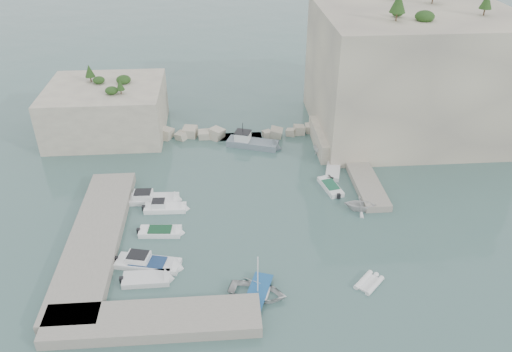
{
  "coord_description": "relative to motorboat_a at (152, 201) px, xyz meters",
  "views": [
    {
      "loc": [
        -3.62,
        -42.25,
        32.47
      ],
      "look_at": [
        0.0,
        6.0,
        3.0
      ],
      "focal_mm": 35.0,
      "sensor_mm": 36.0,
      "label": 1
    }
  ],
  "objects": [
    {
      "name": "rowboat_mast",
      "position": [
        11.05,
        -15.95,
        2.65
      ],
      "size": [
        0.1,
        0.1,
        4.2
      ],
      "primitive_type": "cylinder",
      "color": "white",
      "rests_on": "rowboat"
    },
    {
      "name": "inflatable_dinghy",
      "position": [
        21.39,
        -15.28,
        0.0
      ],
      "size": [
        3.22,
        3.25,
        0.44
      ],
      "primitive_type": null,
      "rotation": [
        0.0,
        0.0,
        0.8
      ],
      "color": "white",
      "rests_on": "ground"
    },
    {
      "name": "vegetation",
      "position": [
        29.9,
        18.15,
        17.93
      ],
      "size": [
        53.48,
        13.88,
        13.4
      ],
      "color": "#1E4219",
      "rests_on": "ground"
    },
    {
      "name": "cliff_terrace",
      "position": [
        25.07,
        11.75,
        1.25
      ],
      "size": [
        8.0,
        10.0,
        2.5
      ],
      "primitive_type": "cube",
      "color": "beige",
      "rests_on": "ground"
    },
    {
      "name": "tender_east_b",
      "position": [
        21.14,
        1.09,
        0.0
      ],
      "size": [
        2.66,
        5.03,
        0.7
      ],
      "primitive_type": null,
      "rotation": [
        0.0,
        0.0,
        1.8
      ],
      "color": "white",
      "rests_on": "ground"
    },
    {
      "name": "outcrop_west",
      "position": [
        -7.93,
        18.75,
        3.5
      ],
      "size": [
        16.0,
        14.0,
        7.0
      ],
      "primitive_type": "cube",
      "color": "beige",
      "rests_on": "ground"
    },
    {
      "name": "motorboat_d",
      "position": [
        0.82,
        -11.2,
        0.0
      ],
      "size": [
        7.11,
        3.53,
        1.4
      ],
      "primitive_type": null,
      "rotation": [
        0.0,
        0.0,
        -0.23
      ],
      "color": "white",
      "rests_on": "ground"
    },
    {
      "name": "breakwater",
      "position": [
        11.07,
        15.75,
        0.7
      ],
      "size": [
        28.0,
        3.0,
        1.4
      ],
      "primitive_type": "cube",
      "color": "beige",
      "rests_on": "ground"
    },
    {
      "name": "motorboat_a",
      "position": [
        0.0,
        0.0,
        0.0
      ],
      "size": [
        6.87,
        2.29,
        1.4
      ],
      "primitive_type": null,
      "rotation": [
        0.0,
        0.0,
        -0.04
      ],
      "color": "white",
      "rests_on": "ground"
    },
    {
      "name": "tender_east_a",
      "position": [
        23.52,
        -3.57,
        0.0
      ],
      "size": [
        4.17,
        3.8,
        1.89
      ],
      "primitive_type": "imported",
      "rotation": [
        0.0,
        0.0,
        1.36
      ],
      "color": "silver",
      "rests_on": "ground"
    },
    {
      "name": "quay_south",
      "position": [
        2.07,
        -18.75,
        0.55
      ],
      "size": [
        18.0,
        4.0,
        1.1
      ],
      "primitive_type": "cube",
      "color": "#9E9689",
      "rests_on": "ground"
    },
    {
      "name": "motorboat_c",
      "position": [
        1.53,
        -6.23,
        0.0
      ],
      "size": [
        4.91,
        2.1,
        0.7
      ],
      "primitive_type": null,
      "rotation": [
        0.0,
        0.0,
        -0.07
      ],
      "color": "white",
      "rests_on": "ground"
    },
    {
      "name": "tender_east_c",
      "position": [
        22.26,
        4.93,
        0.0
      ],
      "size": [
        3.06,
        5.54,
        0.7
      ],
      "primitive_type": null,
      "rotation": [
        0.0,
        0.0,
        1.3
      ],
      "color": "silver",
      "rests_on": "ground"
    },
    {
      "name": "ground",
      "position": [
        12.07,
        -6.25,
        0.0
      ],
      "size": [
        400.0,
        400.0,
        0.0
      ],
      "primitive_type": "plane",
      "color": "#436561",
      "rests_on": "ground"
    },
    {
      "name": "quay_west",
      "position": [
        -4.93,
        -7.25,
        0.55
      ],
      "size": [
        5.0,
        24.0,
        1.1
      ],
      "primitive_type": "cube",
      "color": "#9E9689",
      "rests_on": "ground"
    },
    {
      "name": "motorboat_e",
      "position": [
        0.88,
        -13.34,
        0.0
      ],
      "size": [
        4.78,
        2.01,
        0.7
      ],
      "primitive_type": null,
      "rotation": [
        0.0,
        0.0,
        0.01
      ],
      "color": "silver",
      "rests_on": "ground"
    },
    {
      "name": "ledge_east",
      "position": [
        25.57,
        3.75,
        0.4
      ],
      "size": [
        3.0,
        16.0,
        0.8
      ],
      "primitive_type": "cube",
      "color": "#9E9689",
      "rests_on": "ground"
    },
    {
      "name": "rowboat",
      "position": [
        11.05,
        -15.95,
        0.0
      ],
      "size": [
        6.23,
        5.32,
        1.09
      ],
      "primitive_type": "imported",
      "rotation": [
        0.0,
        0.0,
        1.23
      ],
      "color": "silver",
      "rests_on": "ground"
    },
    {
      "name": "cliff_east",
      "position": [
        35.07,
        16.75,
        8.5
      ],
      "size": [
        26.0,
        22.0,
        17.0
      ],
      "primitive_type": "cube",
      "color": "beige",
      "rests_on": "ground"
    },
    {
      "name": "work_boat",
      "position": [
        12.57,
        12.62,
        0.0
      ],
      "size": [
        8.03,
        4.68,
        2.2
      ],
      "primitive_type": null,
      "rotation": [
        0.0,
        0.0,
        -0.33
      ],
      "color": "slate",
      "rests_on": "ground"
    },
    {
      "name": "tender_east_d",
      "position": [
        22.48,
        9.03,
        0.0
      ],
      "size": [
        4.44,
        3.22,
        1.61
      ],
      "primitive_type": "imported",
      "rotation": [
        0.0,
        0.0,
        1.12
      ],
      "color": "white",
      "rests_on": "ground"
    },
    {
      "name": "motorboat_b",
      "position": [
        1.72,
        -1.94,
        0.0
      ],
      "size": [
        5.15,
        1.84,
        1.4
      ],
      "primitive_type": null,
      "rotation": [
        0.0,
        0.0,
        -0.03
      ],
      "color": "white",
      "rests_on": "ground"
    }
  ]
}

